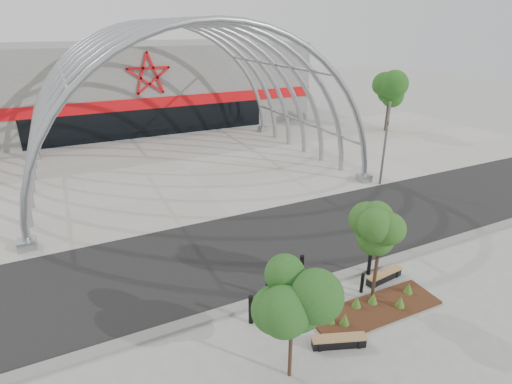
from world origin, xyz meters
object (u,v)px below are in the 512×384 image
object	(u,v)px
street_tree_1	(380,238)
bollard_2	(302,267)
bench_1	(384,276)
signal_pole	(385,143)
street_tree_0	(292,305)
bench_0	(339,342)

from	to	relation	value
street_tree_1	bollard_2	distance (m)	3.71
bench_1	signal_pole	bearing A→B (deg)	48.95
street_tree_0	bench_1	world-z (taller)	street_tree_0
street_tree_0	street_tree_1	world-z (taller)	street_tree_1
signal_pole	bench_1	size ratio (longest dim) A/B	2.97
street_tree_1	bench_0	distance (m)	3.87
street_tree_1	bench_1	xyz separation A→B (m)	(1.36, 0.84, -2.59)
signal_pole	street_tree_1	size ratio (longest dim) A/B	1.40
street_tree_0	street_tree_1	distance (m)	4.89
street_tree_0	bench_0	distance (m)	3.19
bench_0	bench_1	world-z (taller)	bench_0
signal_pole	bench_1	world-z (taller)	signal_pole
signal_pole	street_tree_1	world-z (taller)	signal_pole
bench_0	bollard_2	bearing A→B (deg)	76.21
street_tree_0	bench_1	size ratio (longest dim) A/B	2.00
signal_pole	street_tree_0	size ratio (longest dim) A/B	1.49
street_tree_1	bollard_2	xyz separation A→B (m)	(-1.62, 2.48, -2.24)
signal_pole	bench_0	xyz separation A→B (m)	(-11.19, -10.53, -2.64)
bench_1	bollard_2	xyz separation A→B (m)	(-2.98, 1.64, 0.35)
bench_1	bollard_2	size ratio (longest dim) A/B	1.71
street_tree_1	bench_1	distance (m)	3.04
street_tree_0	bench_1	xyz separation A→B (m)	(5.96, 2.48, -2.43)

